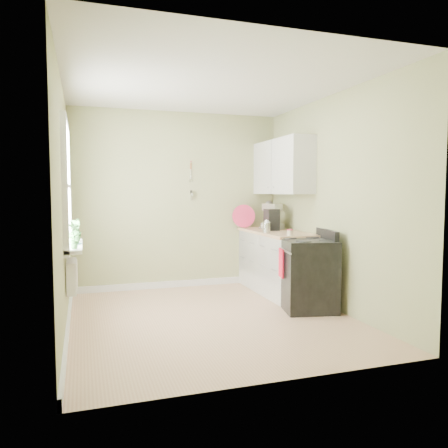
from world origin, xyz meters
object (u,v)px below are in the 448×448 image
object	(u,v)px
stand_mixer	(272,217)
coffee_maker	(271,220)
stove	(307,274)
kettle	(267,226)

from	to	relation	value
stand_mixer	coffee_maker	xyz separation A→B (m)	(-0.13, -0.26, -0.03)
stove	kettle	xyz separation A→B (m)	(-0.23, 0.77, 0.55)
stand_mixer	kettle	xyz separation A→B (m)	(-0.34, -0.56, -0.09)
kettle	stove	bearing A→B (deg)	-73.60
stove	coffee_maker	xyz separation A→B (m)	(-0.02, 1.07, 0.61)
stove	kettle	size ratio (longest dim) A/B	5.55
stand_mixer	stove	bearing A→B (deg)	-94.63
stove	kettle	distance (m)	0.98
kettle	coffee_maker	size ratio (longest dim) A/B	0.57
stand_mixer	coffee_maker	size ratio (longest dim) A/B	1.35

